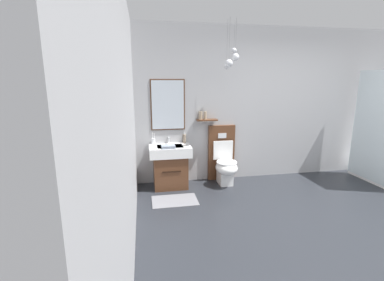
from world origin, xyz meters
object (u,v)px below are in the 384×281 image
(vanity_sink_left, at_px, (170,165))
(toilet, at_px, (224,162))
(folded_hand_towel, at_px, (168,147))
(soap_dispenser, at_px, (184,138))
(toothbrush_cup, at_px, (153,141))

(vanity_sink_left, bearing_deg, toilet, 0.96)
(toilet, relative_size, folded_hand_towel, 4.55)
(toilet, bearing_deg, vanity_sink_left, -179.04)
(soap_dispenser, xyz_separation_m, folded_hand_towel, (-0.31, -0.34, -0.06))
(vanity_sink_left, relative_size, folded_hand_towel, 3.25)
(toilet, distance_m, soap_dispenser, 0.81)
(vanity_sink_left, bearing_deg, toothbrush_cup, 146.08)
(vanity_sink_left, distance_m, toilet, 0.95)
(vanity_sink_left, distance_m, soap_dispenser, 0.53)
(toilet, bearing_deg, toothbrush_cup, 172.43)
(vanity_sink_left, distance_m, folded_hand_towel, 0.39)
(vanity_sink_left, height_order, soap_dispenser, soap_dispenser)
(soap_dispenser, bearing_deg, vanity_sink_left, -145.61)
(vanity_sink_left, distance_m, toothbrush_cup, 0.50)
(vanity_sink_left, xyz_separation_m, toothbrush_cup, (-0.26, 0.18, 0.38))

